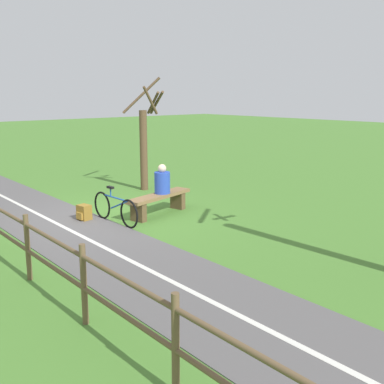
# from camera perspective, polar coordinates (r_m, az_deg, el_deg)

# --- Properties ---
(ground_plane) EXTENTS (80.00, 80.00, 0.00)m
(ground_plane) POSITION_cam_1_polar(r_m,az_deg,el_deg) (11.28, -10.44, -3.10)
(ground_plane) COLOR #477A2D
(paved_path) EXTENTS (3.16, 36.05, 0.02)m
(paved_path) POSITION_cam_1_polar(r_m,az_deg,el_deg) (7.46, -2.71, -10.79)
(paved_path) COLOR #565454
(paved_path) RESTS_ON ground_plane
(path_centre_line) EXTENTS (0.99, 31.99, 0.00)m
(path_centre_line) POSITION_cam_1_polar(r_m,az_deg,el_deg) (7.46, -2.71, -10.72)
(path_centre_line) COLOR silver
(path_centre_line) RESTS_ON paved_path
(bench) EXTENTS (2.02, 0.85, 0.51)m
(bench) POSITION_cam_1_polar(r_m,az_deg,el_deg) (11.33, -4.04, -1.01)
(bench) COLOR brown
(bench) RESTS_ON ground_plane
(person_seated) EXTENTS (0.46, 0.46, 0.71)m
(person_seated) POSITION_cam_1_polar(r_m,az_deg,el_deg) (11.34, -3.64, 1.31)
(person_seated) COLOR #2847B7
(person_seated) RESTS_ON bench
(bicycle) EXTENTS (0.09, 1.74, 0.83)m
(bicycle) POSITION_cam_1_polar(r_m,az_deg,el_deg) (10.68, -9.34, -1.99)
(bicycle) COLOR black
(bicycle) RESTS_ON ground_plane
(backpack) EXTENTS (0.31, 0.33, 0.36)m
(backpack) POSITION_cam_1_polar(r_m,az_deg,el_deg) (11.12, -13.01, -2.48)
(backpack) COLOR olive
(backpack) RESTS_ON ground_plane
(fence_roadside) EXTENTS (0.33, 11.35, 1.06)m
(fence_roadside) POSITION_cam_1_polar(r_m,az_deg,el_deg) (7.75, -19.41, -5.68)
(fence_roadside) COLOR brown
(fence_roadside) RESTS_ON ground_plane
(tree_by_path) EXTENTS (1.07, 1.40, 3.38)m
(tree_by_path) POSITION_cam_1_polar(r_m,az_deg,el_deg) (14.20, -5.78, 6.19)
(tree_by_path) COLOR brown
(tree_by_path) RESTS_ON ground_plane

